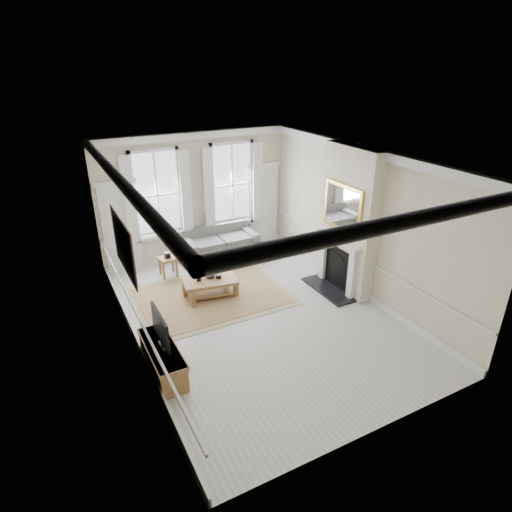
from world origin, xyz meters
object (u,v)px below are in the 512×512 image
side_table (168,261)px  tv_stand (163,359)px  sofa (219,246)px  coffee_table (210,282)px

side_table → tv_stand: size_ratio=0.35×
sofa → side_table: sofa is taller
sofa → tv_stand: (-2.76, -3.93, -0.11)m
coffee_table → tv_stand: 2.70m
sofa → coffee_table: size_ratio=1.49×
tv_stand → coffee_table: bearing=50.0°
side_table → tv_stand: bearing=-108.5°
sofa → side_table: 1.62m
side_table → tv_stand: tv_stand is taller
sofa → tv_stand: bearing=-125.1°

